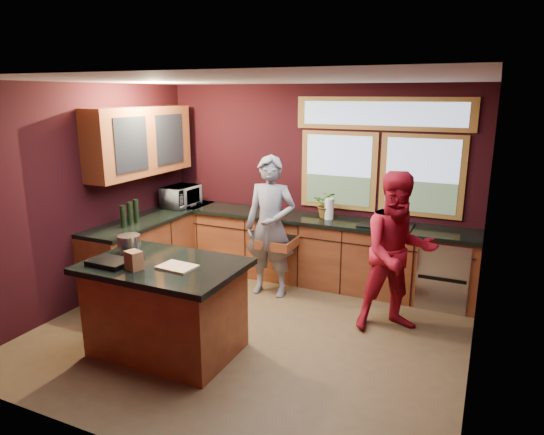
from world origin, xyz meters
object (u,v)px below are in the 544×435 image
Objects in this scene: island at (166,307)px; person_red at (398,253)px; person_grey at (271,227)px; stock_pot at (129,243)px; cutting_board at (177,267)px.

island is 0.87× the size of person_red.
island is at bearing -175.02° from person_red.
person_grey is 7.61× the size of stock_pot.
person_grey is 1.02× the size of person_red.
person_grey is at bearing 78.85° from island.
person_red is 2.36m from cutting_board.
island is 1.86m from person_grey.
person_grey is 5.22× the size of cutting_board.
person_grey is at bearing 138.47° from person_red.
cutting_board is at bearing -171.20° from person_red.
stock_pot is (-0.55, 0.15, 0.56)m from island.
person_red is 7.44× the size of stock_pot.
cutting_board is at bearing -14.04° from island.
stock_pot is (-0.75, 0.20, 0.08)m from cutting_board.
stock_pot is at bearing -123.48° from person_grey.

